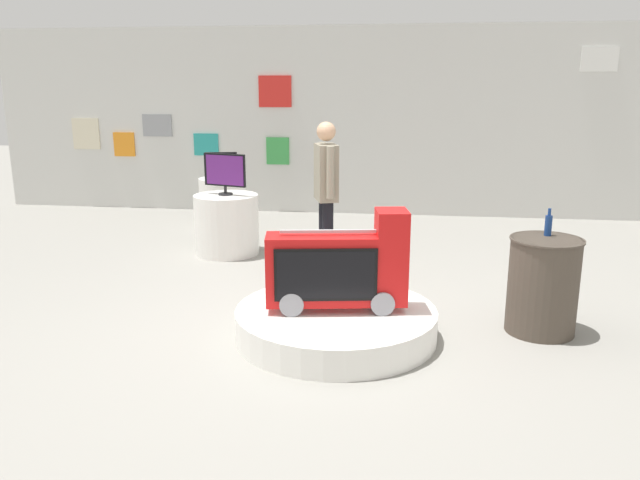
% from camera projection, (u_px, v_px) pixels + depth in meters
% --- Properties ---
extents(ground_plane, '(30.00, 30.00, 0.00)m').
position_uv_depth(ground_plane, '(311.00, 325.00, 5.34)').
color(ground_plane, gray).
extents(back_wall_display, '(11.85, 0.13, 2.91)m').
position_uv_depth(back_wall_display, '(355.00, 122.00, 9.71)').
color(back_wall_display, silver).
rests_on(back_wall_display, ground).
extents(main_display_pedestal, '(1.65, 1.65, 0.24)m').
position_uv_depth(main_display_pedestal, '(336.00, 323.00, 5.07)').
color(main_display_pedestal, white).
rests_on(main_display_pedestal, ground).
extents(novelty_firetruck_tv, '(1.16, 0.50, 0.82)m').
position_uv_depth(novelty_firetruck_tv, '(339.00, 270.00, 4.95)').
color(novelty_firetruck_tv, gray).
rests_on(novelty_firetruck_tv, main_display_pedestal).
extents(display_pedestal_left_rear, '(0.78, 0.78, 0.73)m').
position_uv_depth(display_pedestal_left_rear, '(227.00, 224.00, 7.55)').
color(display_pedestal_left_rear, white).
rests_on(display_pedestal_left_rear, ground).
extents(tv_on_left_rear, '(0.55, 0.20, 0.50)m').
position_uv_depth(tv_on_left_rear, '(225.00, 172.00, 7.39)').
color(tv_on_left_rear, black).
rests_on(tv_on_left_rear, display_pedestal_left_rear).
extents(display_pedestal_center_rear, '(0.67, 0.67, 0.73)m').
position_uv_depth(display_pedestal_center_rear, '(223.00, 203.00, 8.90)').
color(display_pedestal_center_rear, white).
rests_on(display_pedestal_center_rear, ground).
extents(tv_on_center_rear, '(0.44, 0.20, 0.37)m').
position_uv_depth(tv_on_center_rear, '(221.00, 164.00, 8.76)').
color(tv_on_center_rear, black).
rests_on(tv_on_center_rear, display_pedestal_center_rear).
extents(side_table_round, '(0.59, 0.59, 0.81)m').
position_uv_depth(side_table_round, '(543.00, 285.00, 5.11)').
color(side_table_round, '#4C4238').
rests_on(side_table_round, ground).
extents(bottle_on_side_table, '(0.06, 0.06, 0.23)m').
position_uv_depth(bottle_on_side_table, '(548.00, 225.00, 5.08)').
color(bottle_on_side_table, navy).
rests_on(bottle_on_side_table, side_table_round).
extents(shopper_browsing_near_truck, '(0.31, 0.54, 1.65)m').
position_uv_depth(shopper_browsing_near_truck, '(326.00, 188.00, 6.51)').
color(shopper_browsing_near_truck, black).
rests_on(shopper_browsing_near_truck, ground).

